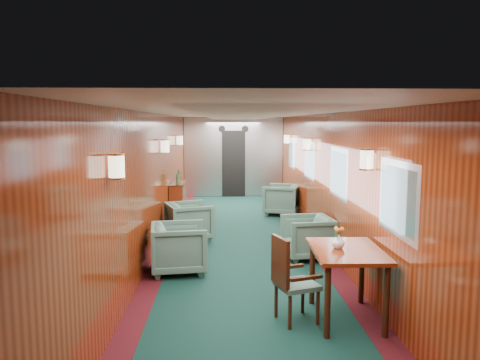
{
  "coord_description": "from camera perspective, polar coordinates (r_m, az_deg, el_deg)",
  "views": [
    {
      "loc": [
        -0.33,
        -8.23,
        2.24
      ],
      "look_at": [
        0.0,
        0.6,
        1.15
      ],
      "focal_mm": 35.0,
      "sensor_mm": 36.0,
      "label": 1
    }
  ],
  "objects": [
    {
      "name": "armchair_left_far",
      "position": [
        9.01,
        -6.21,
        -5.03
      ],
      "size": [
        1.02,
        1.0,
        0.73
      ],
      "primitive_type": "imported",
      "rotation": [
        0.0,
        0.0,
        1.91
      ],
      "color": "#1B403A",
      "rests_on": "ground"
    },
    {
      "name": "credenza",
      "position": [
        10.66,
        -7.55,
        -2.64
      ],
      "size": [
        0.32,
        1.01,
        1.18
      ],
      "color": "maroon",
      "rests_on": "ground"
    },
    {
      "name": "flower_vase",
      "position": [
        5.45,
        11.9,
        -7.35
      ],
      "size": [
        0.15,
        0.15,
        0.16
      ],
      "primitive_type": "imported",
      "rotation": [
        0.0,
        0.0,
        -0.02
      ],
      "color": "silver",
      "rests_on": "dining_table"
    },
    {
      "name": "bulkhead",
      "position": [
        14.19,
        -0.8,
        2.76
      ],
      "size": [
        2.98,
        0.17,
        2.39
      ],
      "color": "#B3B6BB",
      "rests_on": "ground"
    },
    {
      "name": "windows_right",
      "position": [
        8.71,
        9.92,
        1.72
      ],
      "size": [
        0.02,
        8.6,
        0.8
      ],
      "color": "#AEB1B5",
      "rests_on": "ground"
    },
    {
      "name": "dining_table",
      "position": [
        5.49,
        12.89,
        -9.54
      ],
      "size": [
        0.79,
        1.11,
        0.82
      ],
      "rotation": [
        0.0,
        0.0,
        -0.02
      ],
      "color": "maroon",
      "rests_on": "ground"
    },
    {
      "name": "side_chair",
      "position": [
        5.36,
        6.05,
        -11.57
      ],
      "size": [
        0.55,
        0.57,
        0.99
      ],
      "rotation": [
        0.0,
        0.0,
        0.33
      ],
      "color": "#1B403A",
      "rests_on": "ground"
    },
    {
      "name": "room",
      "position": [
        8.26,
        0.16,
        2.83
      ],
      "size": [
        12.0,
        12.1,
        2.4
      ],
      "color": "#0C2C25",
      "rests_on": "ground"
    },
    {
      "name": "wall_sconces",
      "position": [
        8.82,
        0.01,
        4.1
      ],
      "size": [
        2.97,
        7.97,
        0.25
      ],
      "color": "beige",
      "rests_on": "ground"
    },
    {
      "name": "armchair_right_far",
      "position": [
        11.46,
        5.13,
        -2.38
      ],
      "size": [
        1.04,
        1.03,
        0.75
      ],
      "primitive_type": "imported",
      "rotation": [
        0.0,
        0.0,
        -1.91
      ],
      "color": "#1B403A",
      "rests_on": "ground"
    },
    {
      "name": "armchair_right_near",
      "position": [
        7.87,
        8.2,
        -6.91
      ],
      "size": [
        0.86,
        0.84,
        0.71
      ],
      "primitive_type": "imported",
      "rotation": [
        0.0,
        0.0,
        -1.45
      ],
      "color": "#1B403A",
      "rests_on": "ground"
    },
    {
      "name": "armchair_left_near",
      "position": [
        7.14,
        -7.43,
        -8.21
      ],
      "size": [
        0.92,
        0.9,
        0.74
      ],
      "primitive_type": "imported",
      "rotation": [
        0.0,
        0.0,
        1.71
      ],
      "color": "#1B403A",
      "rests_on": "ground"
    }
  ]
}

